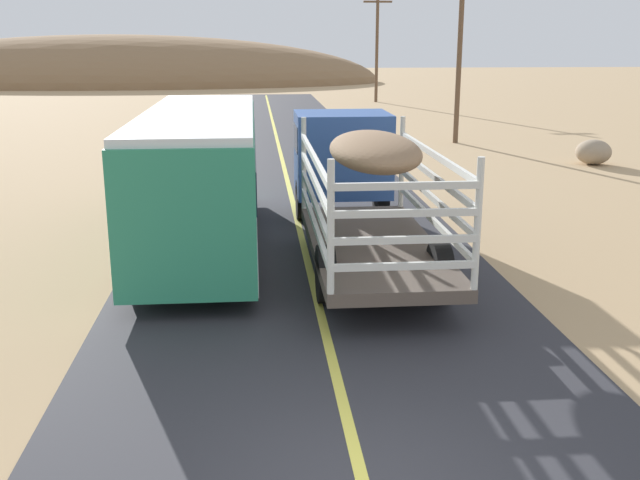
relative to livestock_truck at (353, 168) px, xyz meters
The scene contains 6 objects.
livestock_truck is the anchor object (origin of this frame).
bus 3.63m from the livestock_truck, behind, with size 2.54×10.00×3.21m.
power_pole_mid 18.81m from the livestock_truck, 67.07° to the left, with size 2.20×0.24×8.94m.
power_pole_far 41.47m from the livestock_truck, 79.93° to the left, with size 2.20×0.24×8.11m.
boulder_near_shoulder 15.22m from the livestock_truck, 43.49° to the left, with size 1.37×1.40×0.98m, color gray.
distant_hill 70.85m from the livestock_truck, 104.58° to the left, with size 59.49×25.59×10.50m, color olive.
Camera 1 is at (-1.13, -7.04, 4.84)m, focal length 41.68 mm.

